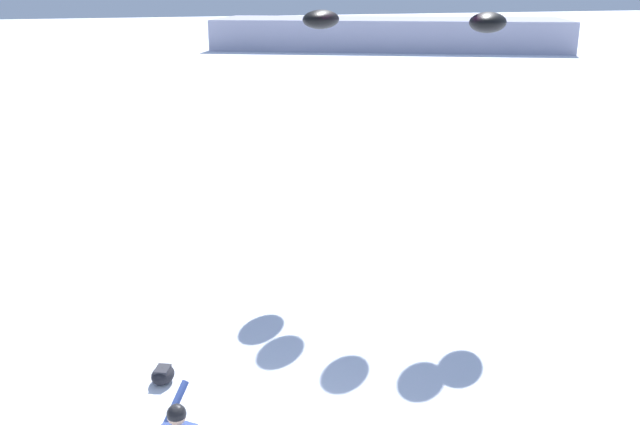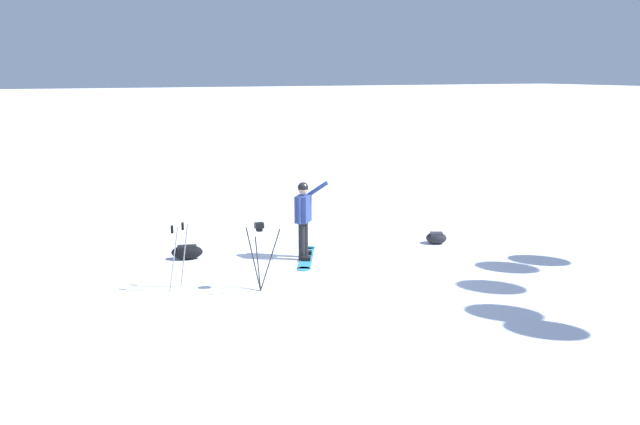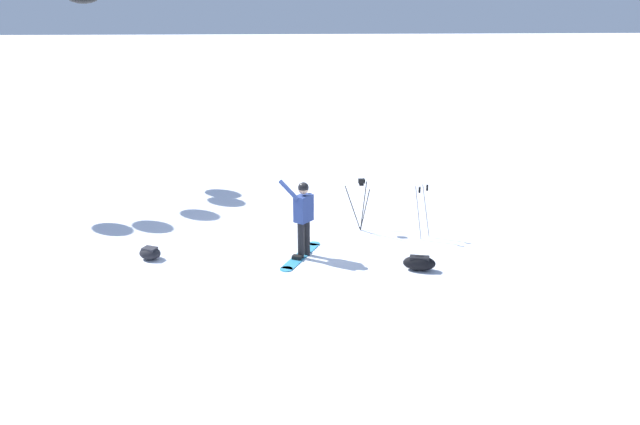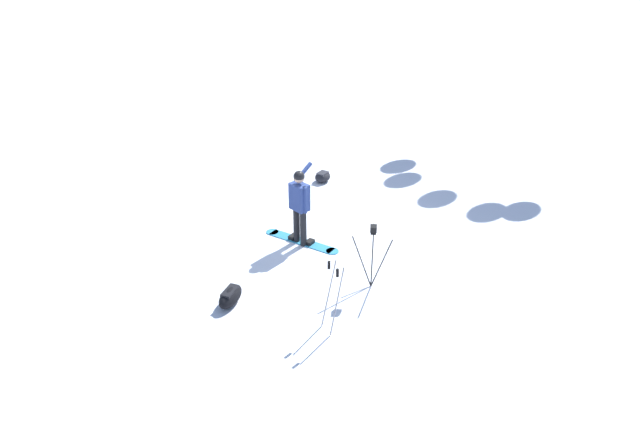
# 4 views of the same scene
# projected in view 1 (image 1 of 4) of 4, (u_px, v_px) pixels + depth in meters

# --- Properties ---
(gear_bag_small) EXTENTS (0.55, 0.60, 0.27)m
(gear_bag_small) POSITION_uv_depth(u_px,v_px,m) (163.00, 374.00, 11.60)
(gear_bag_small) COLOR black
(gear_bag_small) RESTS_ON ground_plane
(distant_ridge) EXTENTS (37.83, 27.30, 3.11)m
(distant_ridge) POSITION_uv_depth(u_px,v_px,m) (389.00, 34.00, 73.74)
(distant_ridge) COLOR #A2A2B8
(distant_ridge) RESTS_ON ground_plane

